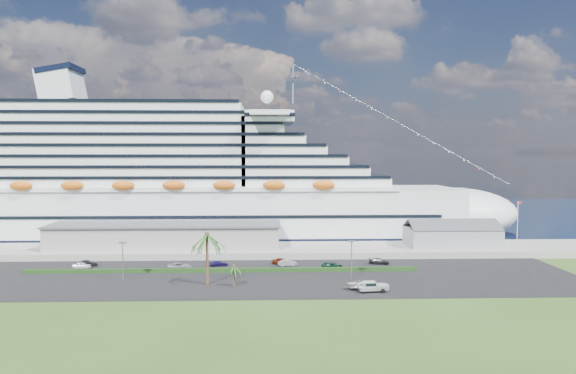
{
  "coord_description": "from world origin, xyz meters",
  "views": [
    {
      "loc": [
        2.46,
        -108.95,
        26.88
      ],
      "look_at": [
        7.29,
        30.0,
        18.41
      ],
      "focal_mm": 35.0,
      "sensor_mm": 36.0,
      "label": 1
    }
  ],
  "objects_px": {
    "cruise_ship": "(191,186)",
    "parked_car_3": "(219,263)",
    "boat_trailer": "(360,284)",
    "pickup_truck": "(373,286)"
  },
  "relations": [
    {
      "from": "boat_trailer",
      "to": "pickup_truck",
      "type": "bearing_deg",
      "value": -45.36
    },
    {
      "from": "cruise_ship",
      "to": "boat_trailer",
      "type": "distance_m",
      "value": 78.93
    },
    {
      "from": "cruise_ship",
      "to": "pickup_truck",
      "type": "relative_size",
      "value": 32.32
    },
    {
      "from": "parked_car_3",
      "to": "pickup_truck",
      "type": "relative_size",
      "value": 0.74
    },
    {
      "from": "pickup_truck",
      "to": "boat_trailer",
      "type": "distance_m",
      "value": 2.88
    },
    {
      "from": "cruise_ship",
      "to": "pickup_truck",
      "type": "bearing_deg",
      "value": -56.75
    },
    {
      "from": "parked_car_3",
      "to": "pickup_truck",
      "type": "bearing_deg",
      "value": -138.3
    },
    {
      "from": "pickup_truck",
      "to": "boat_trailer",
      "type": "relative_size",
      "value": 0.95
    },
    {
      "from": "cruise_ship",
      "to": "parked_car_3",
      "type": "bearing_deg",
      "value": -73.58
    },
    {
      "from": "cruise_ship",
      "to": "boat_trailer",
      "type": "height_order",
      "value": "cruise_ship"
    }
  ]
}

